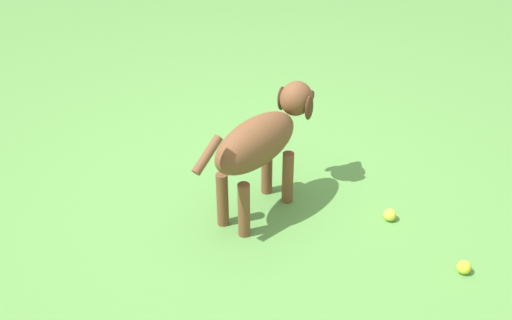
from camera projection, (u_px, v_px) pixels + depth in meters
The scene contains 4 objects.
ground at pixel (251, 195), 3.24m from camera, with size 14.00×14.00×0.00m, color #548C42.
dog at pixel (263, 140), 2.92m from camera, with size 0.94×0.29×0.63m.
tennis_ball_0 at pixel (464, 267), 2.69m from camera, with size 0.07×0.07×0.07m, color #C5D52F.
tennis_ball_1 at pixel (390, 215), 3.03m from camera, with size 0.07×0.07×0.07m, color #CFE33C.
Camera 1 is at (-1.83, -1.90, 1.88)m, focal length 40.72 mm.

